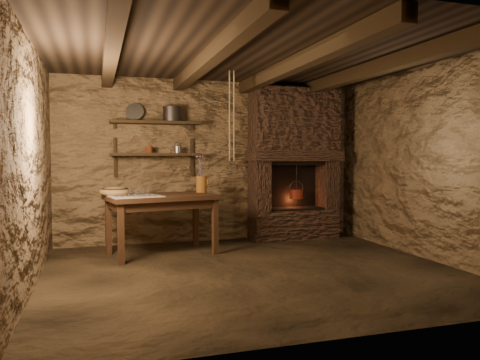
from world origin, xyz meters
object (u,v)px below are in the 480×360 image
object	(u,v)px
stoneware_jug	(202,176)
wooden_bowl	(115,192)
iron_stockpot	(172,115)
red_pot	(296,193)
work_table	(162,222)

from	to	relation	value
stoneware_jug	wooden_bowl	distance (m)	1.19
stoneware_jug	iron_stockpot	xyz separation A→B (m)	(-0.34, 0.41, 0.87)
iron_stockpot	red_pot	world-z (taller)	iron_stockpot
stoneware_jug	red_pot	distance (m)	1.60
stoneware_jug	red_pot	world-z (taller)	stoneware_jug
work_table	iron_stockpot	size ratio (longest dim) A/B	5.91
red_pot	iron_stockpot	bearing A→B (deg)	176.36
stoneware_jug	wooden_bowl	bearing A→B (deg)	-167.46
stoneware_jug	wooden_bowl	size ratio (longest dim) A/B	1.35
red_pot	work_table	bearing A→B (deg)	-165.90
wooden_bowl	iron_stockpot	bearing A→B (deg)	35.22
work_table	red_pot	world-z (taller)	red_pot
red_pot	stoneware_jug	bearing A→B (deg)	-169.39
stoneware_jug	red_pot	xyz separation A→B (m)	(1.55, 0.29, -0.29)
wooden_bowl	work_table	bearing A→B (deg)	-7.24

